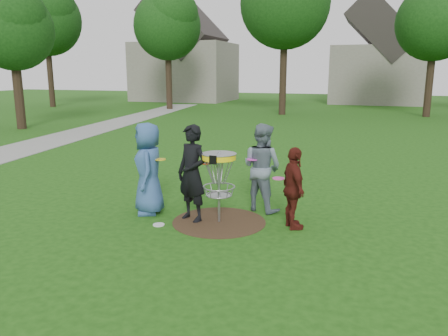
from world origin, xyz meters
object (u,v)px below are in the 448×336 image
(player_blue, at_px, (148,169))
(disc_golf_basket, at_px, (219,170))
(player_grey, at_px, (262,167))
(player_black, at_px, (192,173))
(player_maroon, at_px, (294,188))

(player_blue, height_order, disc_golf_basket, player_blue)
(player_grey, distance_m, disc_golf_basket, 1.16)
(player_blue, bearing_deg, disc_golf_basket, 60.76)
(player_blue, xyz_separation_m, disc_golf_basket, (1.53, -0.08, 0.09))
(player_grey, bearing_deg, player_blue, 45.55)
(player_black, relative_size, player_maroon, 1.23)
(disc_golf_basket, bearing_deg, player_blue, 177.05)
(player_grey, relative_size, disc_golf_basket, 1.31)
(player_grey, bearing_deg, disc_golf_basket, 81.65)
(player_black, distance_m, disc_golf_basket, 0.54)
(player_black, height_order, player_maroon, player_black)
(player_blue, bearing_deg, player_black, 56.70)
(player_grey, xyz_separation_m, player_maroon, (0.81, -0.89, -0.15))
(player_blue, xyz_separation_m, player_maroon, (2.92, 0.04, -0.17))
(player_black, height_order, player_grey, player_black)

